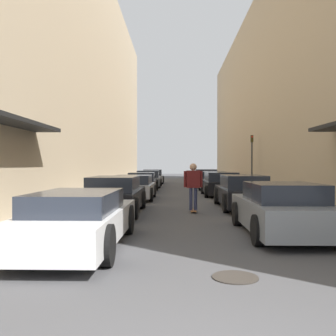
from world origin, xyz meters
TOP-DOWN VIEW (x-y plane):
  - ground at (0.00, 18.30)m, footprint 100.65×100.65m
  - curb_strip_left at (-4.28, 22.87)m, footprint 1.80×45.75m
  - curb_strip_right at (4.28, 22.87)m, footprint 1.80×45.75m
  - building_row_left at (-7.18, 22.87)m, footprint 4.90×45.75m
  - building_row_right at (7.18, 22.87)m, footprint 4.90×45.75m
  - parked_car_left_0 at (-2.29, 5.12)m, footprint 1.87×4.78m
  - parked_car_left_1 at (-2.40, 10.51)m, footprint 1.87×4.77m
  - parked_car_left_2 at (-2.34, 15.82)m, footprint 2.05×4.04m
  - parked_car_left_3 at (-2.38, 20.97)m, footprint 1.91×4.23m
  - parked_car_left_4 at (-2.32, 25.97)m, footprint 1.94×4.53m
  - parked_car_left_5 at (-2.31, 31.64)m, footprint 1.99×4.08m
  - parked_car_right_0 at (2.28, 6.60)m, footprint 1.89×4.24m
  - parked_car_right_1 at (2.33, 12.14)m, footprint 1.85×4.67m
  - parked_car_right_2 at (2.23, 18.10)m, footprint 1.97×4.14m
  - parked_car_right_3 at (2.26, 23.41)m, footprint 1.98×4.47m
  - parked_car_right_4 at (2.22, 28.71)m, footprint 2.08×4.43m
  - skateboarder at (0.35, 10.89)m, footprint 0.67×0.78m
  - manhole_cover at (0.60, 3.11)m, footprint 0.70×0.70m
  - traffic_light at (4.67, 21.66)m, footprint 0.16×0.22m

SIDE VIEW (x-z plane):
  - ground at x=0.00m, z-range 0.00..0.00m
  - manhole_cover at x=0.60m, z-range 0.00..0.02m
  - curb_strip_left at x=-4.28m, z-range 0.00..0.12m
  - curb_strip_right at x=4.28m, z-range 0.00..0.12m
  - parked_car_left_0 at x=-2.29m, z-range 0.00..1.17m
  - parked_car_left_2 at x=-2.34m, z-range -0.01..1.19m
  - parked_car_left_3 at x=-2.38m, z-range -0.01..1.21m
  - parked_car_left_4 at x=-2.32m, z-range -0.03..1.23m
  - parked_car_left_5 at x=-2.31m, z-range -0.02..1.25m
  - parked_car_right_3 at x=2.26m, z-range -0.01..1.25m
  - parked_car_right_0 at x=2.28m, z-range -0.01..1.26m
  - parked_car_right_2 at x=2.23m, z-range -0.02..1.28m
  - parked_car_right_1 at x=2.33m, z-range -0.02..1.29m
  - parked_car_left_1 at x=-2.40m, z-range -0.02..1.29m
  - parked_car_right_4 at x=2.22m, z-range -0.02..1.31m
  - skateboarder at x=0.35m, z-range 0.20..1.96m
  - traffic_light at x=4.67m, z-range 0.53..4.03m
  - building_row_right at x=7.18m, z-range 0.00..13.22m
  - building_row_left at x=-7.18m, z-range 0.00..15.69m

